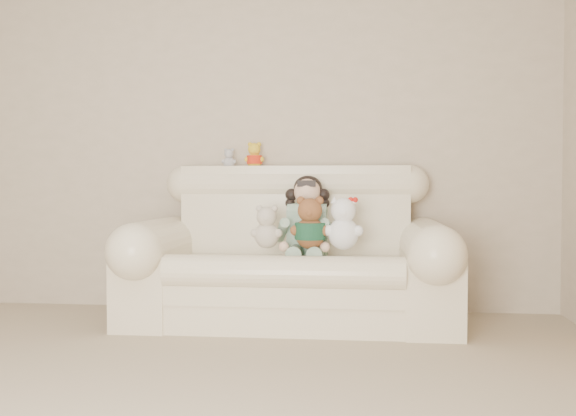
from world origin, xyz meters
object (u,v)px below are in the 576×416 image
Objects in this scene: sofa at (290,244)px; cream_teddy at (267,223)px; seated_child at (307,216)px; brown_teddy at (310,218)px; white_cat at (344,218)px.

cream_teddy is (-0.13, -0.11, 0.14)m from sofa.
sofa is 3.84× the size of seated_child.
brown_teddy is (0.03, -0.21, -0.00)m from seated_child.
brown_teddy reaches higher than cream_teddy.
sofa is at bearing 141.19° from brown_teddy.
seated_child is at bearing 35.03° from cream_teddy.
seated_child is 0.21m from brown_teddy.
sofa is at bearing 149.79° from white_cat.
brown_teddy is at bearing -79.66° from seated_child.
seated_child is at bearing 129.31° from white_cat.
seated_child is 0.31m from cream_teddy.
white_cat is (0.24, -0.21, -0.00)m from seated_child.
seated_child reaches higher than brown_teddy.
brown_teddy is at bearing 169.75° from white_cat.
seated_child is at bearing 103.21° from brown_teddy.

